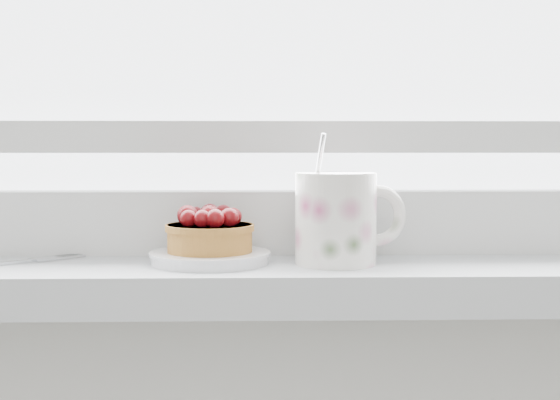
{
  "coord_description": "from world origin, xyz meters",
  "views": [
    {
      "loc": [
        0.01,
        1.1,
        1.06
      ],
      "look_at": [
        0.03,
        1.88,
        1.01
      ],
      "focal_mm": 50.0,
      "sensor_mm": 36.0,
      "label": 1
    }
  ],
  "objects_px": {
    "floral_mug": "(339,217)",
    "fork": "(3,263)",
    "raspberry_tart": "(210,232)",
    "saucer": "(210,258)"
  },
  "relations": [
    {
      "from": "raspberry_tart",
      "to": "fork",
      "type": "height_order",
      "value": "raspberry_tart"
    },
    {
      "from": "saucer",
      "to": "fork",
      "type": "bearing_deg",
      "value": -178.67
    },
    {
      "from": "saucer",
      "to": "raspberry_tart",
      "type": "bearing_deg",
      "value": 115.55
    },
    {
      "from": "raspberry_tart",
      "to": "fork",
      "type": "relative_size",
      "value": 0.64
    },
    {
      "from": "floral_mug",
      "to": "fork",
      "type": "bearing_deg",
      "value": 179.56
    },
    {
      "from": "fork",
      "to": "floral_mug",
      "type": "bearing_deg",
      "value": -0.44
    },
    {
      "from": "floral_mug",
      "to": "saucer",
      "type": "bearing_deg",
      "value": 176.75
    },
    {
      "from": "raspberry_tart",
      "to": "fork",
      "type": "distance_m",
      "value": 0.21
    },
    {
      "from": "saucer",
      "to": "floral_mug",
      "type": "bearing_deg",
      "value": -3.25
    },
    {
      "from": "saucer",
      "to": "fork",
      "type": "distance_m",
      "value": 0.21
    }
  ]
}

